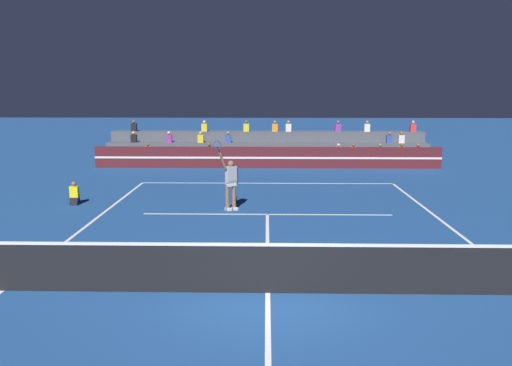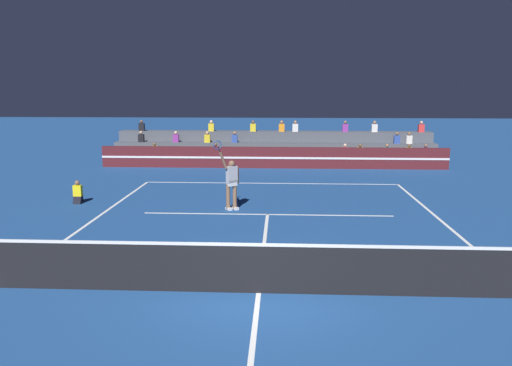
{
  "view_description": "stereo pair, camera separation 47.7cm",
  "coord_description": "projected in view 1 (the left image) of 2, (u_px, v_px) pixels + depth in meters",
  "views": [
    {
      "loc": [
        -0.04,
        -9.6,
        4.14
      ],
      "look_at": [
        -0.37,
        6.22,
        1.1
      ],
      "focal_mm": 35.0,
      "sensor_mm": 36.0,
      "label": 1
    },
    {
      "loc": [
        0.44,
        -9.59,
        4.14
      ],
      "look_at": [
        -0.37,
        6.22,
        1.1
      ],
      "focal_mm": 35.0,
      "sensor_mm": 36.0,
      "label": 2
    }
  ],
  "objects": [
    {
      "name": "tennis_net",
      "position": [
        268.0,
        268.0,
        10.11
      ],
      "size": [
        12.0,
        0.1,
        1.1
      ],
      "color": "slate",
      "rests_on": "ground"
    },
    {
      "name": "sponsor_banner_wall",
      "position": [
        267.0,
        158.0,
        25.94
      ],
      "size": [
        18.0,
        0.26,
        1.1
      ],
      "color": "#51191E",
      "rests_on": "ground"
    },
    {
      "name": "tennis_ball",
      "position": [
        164.0,
        253.0,
        12.6
      ],
      "size": [
        0.07,
        0.07,
        0.07
      ],
      "primitive_type": "sphere",
      "color": "#C6DB33",
      "rests_on": "ground"
    },
    {
      "name": "bleacher_stand",
      "position": [
        267.0,
        150.0,
        28.42
      ],
      "size": [
        17.95,
        2.85,
        2.28
      ],
      "color": "#4C515B",
      "rests_on": "ground"
    },
    {
      "name": "court_lines",
      "position": [
        268.0,
        293.0,
        10.21
      ],
      "size": [
        11.1,
        23.9,
        0.01
      ],
      "color": "white",
      "rests_on": "ground"
    },
    {
      "name": "ball_kid_courtside",
      "position": [
        75.0,
        196.0,
        17.85
      ],
      "size": [
        0.3,
        0.36,
        0.84
      ],
      "color": "black",
      "rests_on": "ground"
    },
    {
      "name": "tennis_player",
      "position": [
        230.0,
        182.0,
        16.95
      ],
      "size": [
        0.84,
        0.68,
        2.48
      ],
      "color": "brown",
      "rests_on": "ground"
    },
    {
      "name": "ground_plane",
      "position": [
        268.0,
        293.0,
        10.21
      ],
      "size": [
        120.0,
        120.0,
        0.0
      ],
      "primitive_type": "plane",
      "color": "navy"
    }
  ]
}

